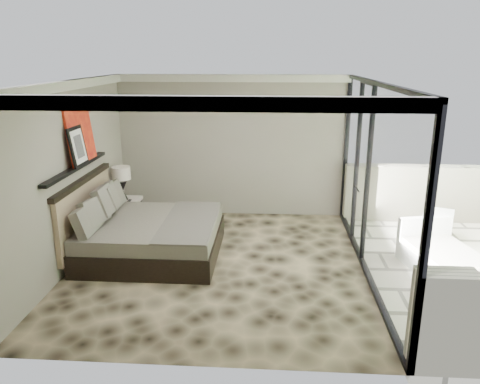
# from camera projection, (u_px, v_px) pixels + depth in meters

# --- Properties ---
(floor) EXTENTS (5.00, 5.00, 0.00)m
(floor) POSITION_uv_depth(u_px,v_px,m) (219.00, 265.00, 7.31)
(floor) COLOR black
(floor) RESTS_ON ground
(ceiling) EXTENTS (4.50, 5.00, 0.02)m
(ceiling) POSITION_uv_depth(u_px,v_px,m) (216.00, 82.00, 6.53)
(ceiling) COLOR silver
(ceiling) RESTS_ON back_wall
(back_wall) EXTENTS (4.50, 0.02, 2.80)m
(back_wall) POSITION_uv_depth(u_px,v_px,m) (232.00, 147.00, 9.30)
(back_wall) COLOR gray
(back_wall) RESTS_ON floor
(left_wall) EXTENTS (0.02, 5.00, 2.80)m
(left_wall) POSITION_uv_depth(u_px,v_px,m) (70.00, 176.00, 7.07)
(left_wall) COLOR gray
(left_wall) RESTS_ON floor
(glass_wall) EXTENTS (0.08, 5.00, 2.80)m
(glass_wall) POSITION_uv_depth(u_px,v_px,m) (372.00, 181.00, 6.77)
(glass_wall) COLOR white
(glass_wall) RESTS_ON floor
(terrace_slab) EXTENTS (3.00, 5.00, 0.12)m
(terrace_slab) POSITION_uv_depth(u_px,v_px,m) (465.00, 275.00, 7.09)
(terrace_slab) COLOR beige
(terrace_slab) RESTS_ON ground
(picture_ledge) EXTENTS (0.12, 2.20, 0.05)m
(picture_ledge) POSITION_uv_depth(u_px,v_px,m) (76.00, 168.00, 7.13)
(picture_ledge) COLOR black
(picture_ledge) RESTS_ON left_wall
(bed) EXTENTS (2.19, 2.12, 1.21)m
(bed) POSITION_uv_depth(u_px,v_px,m) (146.00, 234.00, 7.60)
(bed) COLOR black
(bed) RESTS_ON floor
(nightstand) EXTENTS (0.75, 0.75, 0.57)m
(nightstand) POSITION_uv_depth(u_px,v_px,m) (125.00, 211.00, 8.93)
(nightstand) COLOR black
(nightstand) RESTS_ON floor
(table_lamp) EXTENTS (0.35, 0.35, 0.64)m
(table_lamp) POSITION_uv_depth(u_px,v_px,m) (122.00, 179.00, 8.75)
(table_lamp) COLOR black
(table_lamp) RESTS_ON nightstand
(abstract_canvas) EXTENTS (0.13, 0.90, 0.90)m
(abstract_canvas) POSITION_uv_depth(u_px,v_px,m) (80.00, 134.00, 7.28)
(abstract_canvas) COLOR #A0270D
(abstract_canvas) RESTS_ON picture_ledge
(framed_print) EXTENTS (0.11, 0.50, 0.60)m
(framed_print) POSITION_uv_depth(u_px,v_px,m) (78.00, 146.00, 7.06)
(framed_print) COLOR black
(framed_print) RESTS_ON picture_ledge
(ottoman) EXTENTS (0.64, 0.64, 0.49)m
(ottoman) POSITION_uv_depth(u_px,v_px,m) (437.00, 225.00, 8.34)
(ottoman) COLOR white
(ottoman) RESTS_ON terrace_slab
(lounger) EXTENTS (1.21, 1.86, 0.67)m
(lounger) POSITION_uv_depth(u_px,v_px,m) (449.00, 263.00, 6.87)
(lounger) COLOR white
(lounger) RESTS_ON terrace_slab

